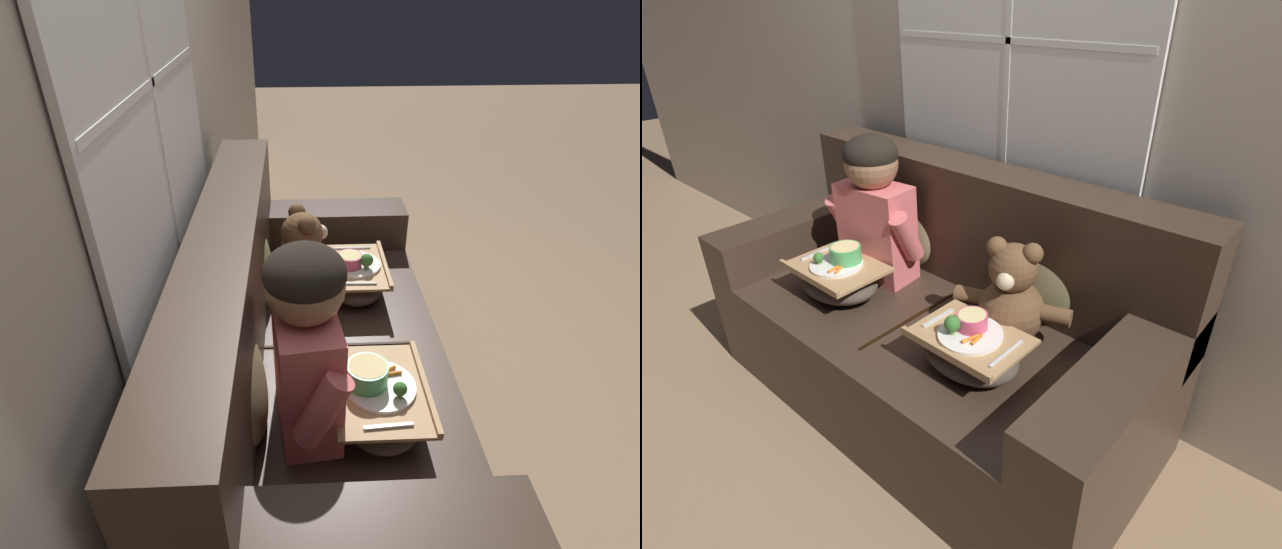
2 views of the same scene
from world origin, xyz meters
TOP-DOWN VIEW (x-y plane):
  - ground_plane at (0.00, 0.00)m, footprint 14.00×14.00m
  - wall_back_with_window at (0.00, 0.54)m, footprint 8.00×0.08m
  - couch at (0.00, 0.07)m, footprint 1.91×0.91m
  - throw_pillow_behind_child at (-0.37, 0.27)m, footprint 0.39×0.19m
  - throw_pillow_behind_teddy at (0.37, 0.27)m, footprint 0.35×0.17m
  - child_figure at (-0.37, 0.08)m, footprint 0.47×0.24m
  - teddy_bear at (0.37, 0.07)m, footprint 0.43×0.32m
  - lap_tray_child at (-0.37, -0.15)m, footprint 0.40×0.29m
  - lap_tray_teddy at (0.36, -0.15)m, footprint 0.38×0.27m

SIDE VIEW (x-z plane):
  - ground_plane at x=0.00m, z-range 0.00..0.00m
  - couch at x=0.00m, z-range -0.14..0.86m
  - lap_tray_teddy at x=0.36m, z-range 0.45..0.67m
  - lap_tray_child at x=-0.37m, z-range 0.45..0.67m
  - teddy_bear at x=0.37m, z-range 0.45..0.85m
  - throw_pillow_behind_child at x=-0.37m, z-range 0.46..0.86m
  - throw_pillow_behind_teddy at x=0.37m, z-range 0.48..0.85m
  - child_figure at x=-0.37m, z-range 0.51..1.15m
  - wall_back_with_window at x=0.00m, z-range 0.01..2.61m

